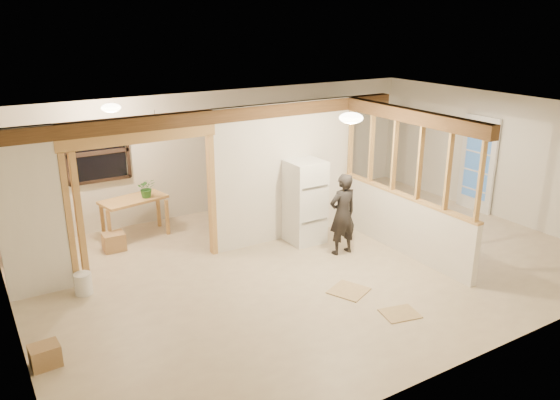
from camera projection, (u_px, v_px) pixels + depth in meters
floor at (312, 262)px, 9.15m from camera, size 9.00×6.50×0.01m
ceiling at (315, 113)px, 8.34m from camera, size 9.00×6.50×0.01m
wall_back at (225, 151)px, 11.38m from camera, size 9.00×0.01×2.50m
wall_front at (478, 267)px, 6.11m from camera, size 9.00×0.01×2.50m
wall_left at (5, 250)px, 6.53m from camera, size 0.01×6.50×2.50m
wall_right at (498, 156)px, 10.96m from camera, size 0.01×6.50×2.50m
partition_left_stub at (30, 214)px, 7.73m from camera, size 0.90×0.12×2.50m
partition_center at (285, 172)px, 9.82m from camera, size 2.80×0.12×2.50m
doorway_frame at (145, 204)px, 8.58m from camera, size 2.46×0.14×2.20m
header_beam_back at (222, 116)px, 8.86m from camera, size 7.00×0.18×0.22m
header_beam_right at (410, 116)px, 8.85m from camera, size 0.18×3.30×0.22m
pony_wall at (402, 224)px, 9.45m from camera, size 0.12×3.20×1.00m
stud_partition at (407, 159)px, 9.08m from camera, size 0.14×3.20×1.32m
window_back at (98, 153)px, 9.94m from camera, size 1.12×0.10×1.10m
french_door at (478, 164)px, 11.32m from camera, size 0.12×0.86×2.00m
ceiling_dome_main at (351, 118)px, 8.09m from camera, size 0.36×0.36×0.16m
ceiling_dome_util at (111, 108)px, 8.98m from camera, size 0.32×0.32×0.14m
hanging_bulb at (156, 130)px, 8.76m from camera, size 0.07×0.07×0.07m
refrigerator at (305, 202)px, 9.78m from camera, size 0.62×0.60×1.51m
woman at (343, 214)px, 9.27m from camera, size 0.53×0.35×1.44m
work_table at (135, 217)px, 10.13m from camera, size 1.27×0.82×0.74m
potted_plant at (147, 188)px, 10.01m from camera, size 0.37×0.34×0.36m
shop_vac at (16, 242)px, 9.15m from camera, size 0.49×0.49×0.63m
bookshelf at (331, 150)px, 12.54m from camera, size 0.99×0.33×1.99m
bucket at (83, 284)px, 8.05m from camera, size 0.34×0.34×0.33m
box_util_a at (114, 242)px, 9.57m from camera, size 0.37×0.32×0.31m
box_util_b at (45, 277)px, 8.33m from camera, size 0.32×0.32×0.27m
box_front at (45, 356)px, 6.40m from camera, size 0.35×0.29×0.27m
floor_panel_near at (349, 291)px, 8.17m from camera, size 0.67×0.67×0.02m
floor_panel_far at (400, 314)px, 7.55m from camera, size 0.57×0.49×0.02m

